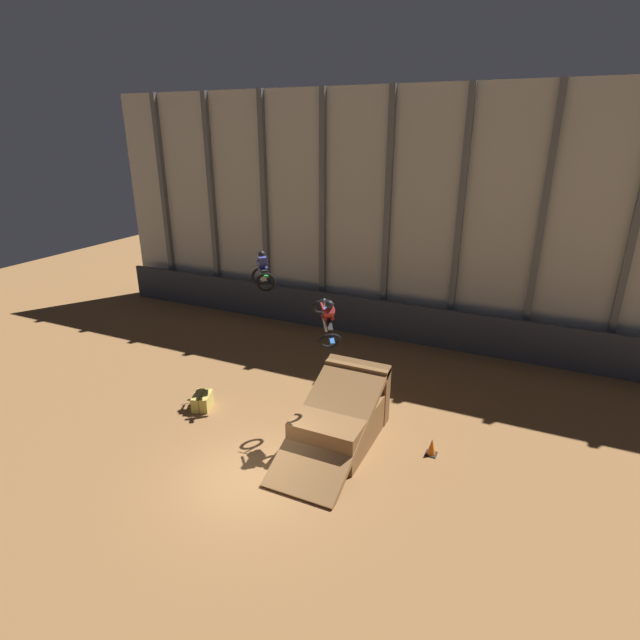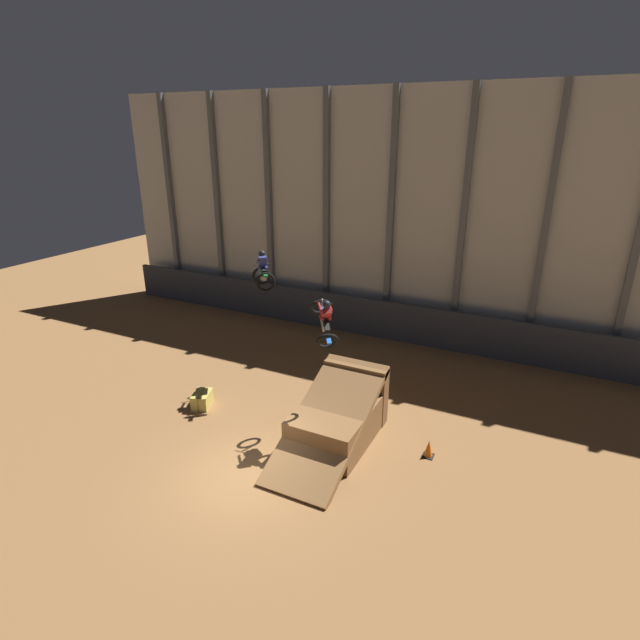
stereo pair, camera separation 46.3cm
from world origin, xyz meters
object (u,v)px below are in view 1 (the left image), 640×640
object	(u,v)px
hay_bale_trackside	(202,401)
rider_bike_right_air	(327,320)
dirt_ramp	(342,416)
rider_bike_left_air	(263,273)
traffic_cone_near_ramp	(432,447)

from	to	relation	value
hay_bale_trackside	rider_bike_right_air	bearing A→B (deg)	7.03
hay_bale_trackside	dirt_ramp	bearing A→B (deg)	5.18
dirt_ramp	hay_bale_trackside	distance (m)	5.50
rider_bike_right_air	hay_bale_trackside	distance (m)	6.22
rider_bike_left_air	rider_bike_right_air	world-z (taller)	rider_bike_left_air
traffic_cone_near_ramp	hay_bale_trackside	bearing A→B (deg)	-174.86
dirt_ramp	rider_bike_right_air	bearing A→B (deg)	170.51
dirt_ramp	rider_bike_left_air	distance (m)	6.03
dirt_ramp	hay_bale_trackside	bearing A→B (deg)	-174.82
dirt_ramp	traffic_cone_near_ramp	xyz separation A→B (m)	(3.02, 0.27, -0.49)
rider_bike_right_air	hay_bale_trackside	bearing A→B (deg)	150.80
rider_bike_right_air	traffic_cone_near_ramp	bearing A→B (deg)	-33.61
dirt_ramp	rider_bike_left_air	bearing A→B (deg)	154.61
rider_bike_right_air	traffic_cone_near_ramp	xyz separation A→B (m)	(3.63, 0.17, -3.85)
dirt_ramp	traffic_cone_near_ramp	distance (m)	3.07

